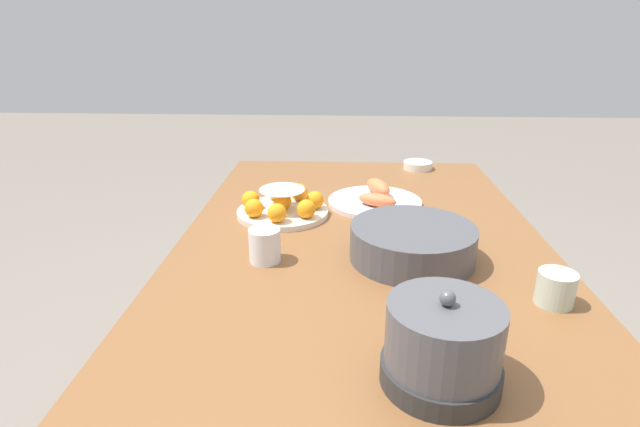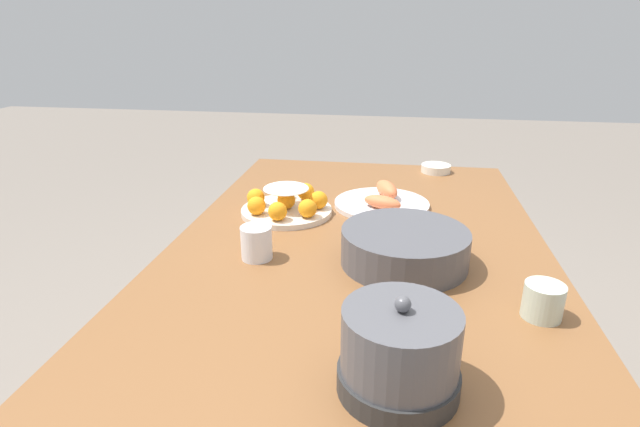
# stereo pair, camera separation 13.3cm
# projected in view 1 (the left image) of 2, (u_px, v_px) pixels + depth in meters

# --- Properties ---
(dining_table) EXTENTS (1.52, 0.93, 0.74)m
(dining_table) POSITION_uv_depth(u_px,v_px,m) (361.00, 272.00, 1.29)
(dining_table) COLOR brown
(dining_table) RESTS_ON ground_plane
(cake_plate) EXTENTS (0.26, 0.26, 0.09)m
(cake_plate) POSITION_uv_depth(u_px,v_px,m) (283.00, 205.00, 1.42)
(cake_plate) COLOR silver
(cake_plate) RESTS_ON dining_table
(serving_bowl) EXTENTS (0.29, 0.29, 0.08)m
(serving_bowl) POSITION_uv_depth(u_px,v_px,m) (413.00, 242.00, 1.15)
(serving_bowl) COLOR #4C4C51
(serving_bowl) RESTS_ON dining_table
(sauce_bowl) EXTENTS (0.11, 0.11, 0.03)m
(sauce_bowl) POSITION_uv_depth(u_px,v_px,m) (418.00, 165.00, 1.88)
(sauce_bowl) COLOR silver
(sauce_bowl) RESTS_ON dining_table
(seafood_platter) EXTENTS (0.28, 0.28, 0.06)m
(seafood_platter) POSITION_uv_depth(u_px,v_px,m) (376.00, 199.00, 1.51)
(seafood_platter) COLOR silver
(seafood_platter) RESTS_ON dining_table
(cup_near) EXTENTS (0.07, 0.07, 0.08)m
(cup_near) POSITION_uv_depth(u_px,v_px,m) (265.00, 245.00, 1.14)
(cup_near) COLOR white
(cup_near) RESTS_ON dining_table
(cup_far) EXTENTS (0.07, 0.07, 0.07)m
(cup_far) POSITION_uv_depth(u_px,v_px,m) (556.00, 288.00, 0.97)
(cup_far) COLOR beige
(cup_far) RESTS_ON dining_table
(warming_pot) EXTENTS (0.18, 0.18, 0.16)m
(warming_pot) POSITION_uv_depth(u_px,v_px,m) (443.00, 345.00, 0.75)
(warming_pot) COLOR #2D2D2D
(warming_pot) RESTS_ON dining_table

